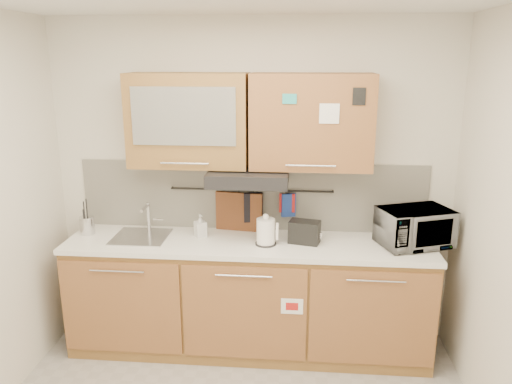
# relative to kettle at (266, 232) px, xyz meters

# --- Properties ---
(wall_back) EXTENTS (3.20, 0.00, 3.20)m
(wall_back) POSITION_rel_kettle_xyz_m (-0.14, 0.36, 0.28)
(wall_back) COLOR silver
(wall_back) RESTS_ON ground
(base_cabinet) EXTENTS (2.80, 0.64, 0.88)m
(base_cabinet) POSITION_rel_kettle_xyz_m (-0.14, 0.06, -0.61)
(base_cabinet) COLOR olive
(base_cabinet) RESTS_ON floor
(countertop) EXTENTS (2.82, 0.62, 0.04)m
(countertop) POSITION_rel_kettle_xyz_m (-0.14, 0.05, -0.12)
(countertop) COLOR white
(countertop) RESTS_ON base_cabinet
(backsplash) EXTENTS (2.80, 0.02, 0.56)m
(backsplash) POSITION_rel_kettle_xyz_m (-0.14, 0.35, 0.18)
(backsplash) COLOR silver
(backsplash) RESTS_ON countertop
(upper_cabinets) EXTENTS (1.82, 0.37, 0.70)m
(upper_cabinets) POSITION_rel_kettle_xyz_m (-0.14, 0.19, 0.81)
(upper_cabinets) COLOR olive
(upper_cabinets) RESTS_ON wall_back
(range_hood) EXTENTS (0.60, 0.46, 0.10)m
(range_hood) POSITION_rel_kettle_xyz_m (-0.14, 0.11, 0.40)
(range_hood) COLOR black
(range_hood) RESTS_ON upper_cabinets
(sink) EXTENTS (0.42, 0.40, 0.26)m
(sink) POSITION_rel_kettle_xyz_m (-0.99, 0.07, -0.09)
(sink) COLOR silver
(sink) RESTS_ON countertop
(utensil_rail) EXTENTS (1.30, 0.02, 0.02)m
(utensil_rail) POSITION_rel_kettle_xyz_m (-0.14, 0.31, 0.24)
(utensil_rail) COLOR black
(utensil_rail) RESTS_ON backsplash
(utensil_crock) EXTENTS (0.13, 0.13, 0.29)m
(utensil_crock) POSITION_rel_kettle_xyz_m (-1.44, 0.11, -0.02)
(utensil_crock) COLOR silver
(utensil_crock) RESTS_ON countertop
(kettle) EXTENTS (0.18, 0.16, 0.24)m
(kettle) POSITION_rel_kettle_xyz_m (0.00, 0.00, 0.00)
(kettle) COLOR white
(kettle) RESTS_ON countertop
(toaster) EXTENTS (0.25, 0.18, 0.17)m
(toaster) POSITION_rel_kettle_xyz_m (0.29, 0.06, -0.01)
(toaster) COLOR black
(toaster) RESTS_ON countertop
(microwave) EXTENTS (0.60, 0.51, 0.28)m
(microwave) POSITION_rel_kettle_xyz_m (1.11, 0.08, 0.05)
(microwave) COLOR #999999
(microwave) RESTS_ON countertop
(soap_bottle) EXTENTS (0.11, 0.12, 0.18)m
(soap_bottle) POSITION_rel_kettle_xyz_m (-0.53, 0.13, -0.01)
(soap_bottle) COLOR #999999
(soap_bottle) RESTS_ON countertop
(cutting_board) EXTENTS (0.38, 0.08, 0.47)m
(cutting_board) POSITION_rel_kettle_xyz_m (-0.24, 0.30, -0.01)
(cutting_board) COLOR brown
(cutting_board) RESTS_ON utensil_rail
(oven_mitt) EXTENTS (0.12, 0.06, 0.19)m
(oven_mitt) POSITION_rel_kettle_xyz_m (0.16, 0.30, 0.13)
(oven_mitt) COLOR navy
(oven_mitt) RESTS_ON utensil_rail
(dark_pouch) EXTENTS (0.16, 0.08, 0.24)m
(dark_pouch) POSITION_rel_kettle_xyz_m (-0.12, 0.30, 0.10)
(dark_pouch) COLOR black
(dark_pouch) RESTS_ON utensil_rail
(pot_holder) EXTENTS (0.13, 0.03, 0.15)m
(pot_holder) POSITION_rel_kettle_xyz_m (0.15, 0.30, 0.15)
(pot_holder) COLOR #B31A17
(pot_holder) RESTS_ON utensil_rail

